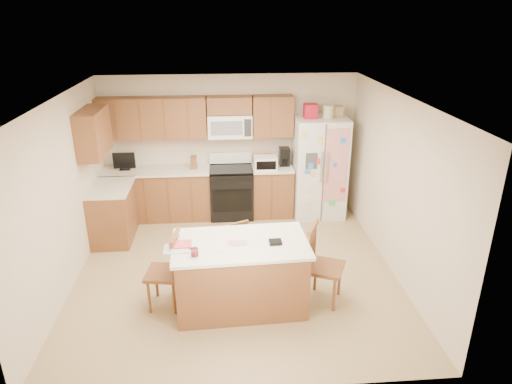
{
  "coord_description": "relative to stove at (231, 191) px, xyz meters",
  "views": [
    {
      "loc": [
        -0.17,
        -5.72,
        3.56
      ],
      "look_at": [
        0.32,
        0.35,
        1.08
      ],
      "focal_mm": 32.0,
      "sensor_mm": 36.0,
      "label": 1
    }
  ],
  "objects": [
    {
      "name": "room_shell",
      "position": [
        0.0,
        -1.94,
        0.97
      ],
      "size": [
        4.6,
        4.6,
        2.52
      ],
      "color": "beige",
      "rests_on": "ground"
    },
    {
      "name": "refrigerator",
      "position": [
        1.57,
        -0.06,
        0.45
      ],
      "size": [
        0.9,
        0.79,
        2.04
      ],
      "color": "white",
      "rests_on": "ground"
    },
    {
      "name": "windsor_chair_back",
      "position": [
        -0.05,
        -2.04,
        -0.06
      ],
      "size": [
        0.49,
        0.48,
        0.88
      ],
      "color": "brown",
      "rests_on": "ground"
    },
    {
      "name": "ground",
      "position": [
        0.0,
        -1.94,
        -0.47
      ],
      "size": [
        4.5,
        4.5,
        0.0
      ],
      "primitive_type": "plane",
      "color": "tan",
      "rests_on": "ground"
    },
    {
      "name": "cabinetry",
      "position": [
        -0.98,
        -0.15,
        0.44
      ],
      "size": [
        3.36,
        1.56,
        2.15
      ],
      "color": "brown",
      "rests_on": "ground"
    },
    {
      "name": "island",
      "position": [
        0.03,
        -2.76,
        -0.02
      ],
      "size": [
        1.76,
        1.03,
        0.99
      ],
      "color": "brown",
      "rests_on": "ground"
    },
    {
      "name": "windsor_chair_left",
      "position": [
        -0.91,
        -2.68,
        0.01
      ],
      "size": [
        0.47,
        0.49,
        1.02
      ],
      "color": "brown",
      "rests_on": "ground"
    },
    {
      "name": "stove",
      "position": [
        0.0,
        0.0,
        0.0
      ],
      "size": [
        0.76,
        0.65,
        1.13
      ],
      "color": "black",
      "rests_on": "ground"
    },
    {
      "name": "windsor_chair_right",
      "position": [
        1.09,
        -2.73,
        0.02
      ],
      "size": [
        0.58,
        0.59,
        1.05
      ],
      "color": "brown",
      "rests_on": "ground"
    }
  ]
}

